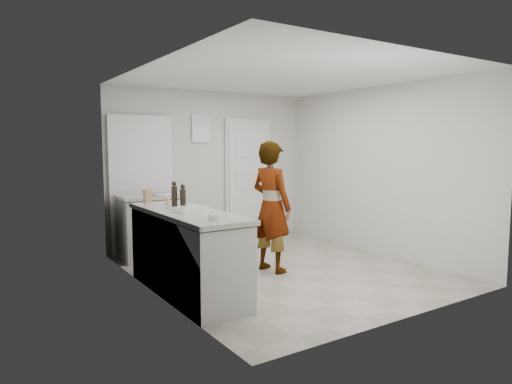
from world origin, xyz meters
TOP-DOWN VIEW (x-y plane):
  - ground at (0.00, 0.00)m, footprint 4.00×4.00m
  - room_shell at (-0.17, 1.95)m, footprint 4.00×4.00m
  - main_counter at (-1.45, -0.20)m, footprint 0.64×1.96m
  - side_counter at (-1.25, 1.55)m, footprint 0.84×0.61m
  - person at (-0.15, 0.04)m, footprint 0.52×0.69m
  - cake_mix_box at (-1.56, 0.70)m, footprint 0.11×0.08m
  - spice_jar at (-1.43, 0.38)m, footprint 0.05×0.05m
  - oil_cruet_a at (-1.37, 0.05)m, footprint 0.07×0.07m
  - oil_cruet_b at (-1.45, 0.11)m, footprint 0.07×0.07m
  - baking_dish at (-1.45, -0.31)m, footprint 0.35×0.27m
  - egg_bowl at (-1.46, -0.88)m, footprint 0.14×0.14m
  - papers at (-1.09, 1.48)m, footprint 0.39×0.41m

SIDE VIEW (x-z plane):
  - ground at x=0.00m, z-range 0.00..0.00m
  - main_counter at x=-1.45m, z-range -0.04..0.89m
  - side_counter at x=-1.25m, z-range -0.03..0.89m
  - person at x=-0.15m, z-range 0.00..1.68m
  - papers at x=-1.09m, z-range 0.93..0.94m
  - baking_dish at x=-1.45m, z-range 0.92..0.98m
  - egg_bowl at x=-1.46m, z-range 0.93..0.98m
  - spice_jar at x=-1.43m, z-range 0.93..1.01m
  - cake_mix_box at x=-1.56m, z-range 0.93..1.09m
  - room_shell at x=-0.17m, z-range -0.98..3.02m
  - oil_cruet_a at x=-1.37m, z-range 0.92..1.19m
  - oil_cruet_b at x=-1.45m, z-range 0.92..1.22m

